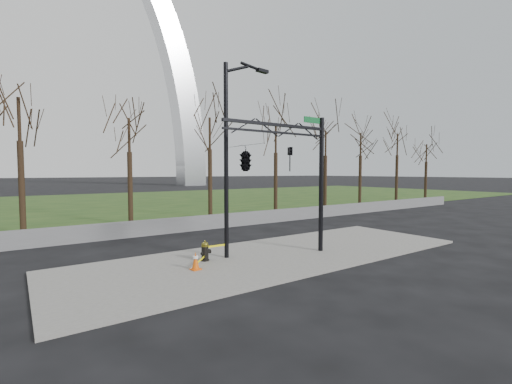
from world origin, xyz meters
TOP-DOWN VIEW (x-y plane):
  - ground at (0.00, 0.00)m, footprint 500.00×500.00m
  - sidewalk at (0.00, 0.00)m, footprint 18.00×6.00m
  - grass_strip at (0.00, 30.00)m, footprint 120.00×40.00m
  - guardrail at (0.00, 8.00)m, footprint 60.00×0.30m
  - gateway_arch at (0.00, 75.00)m, footprint 66.00×6.00m
  - tree_row at (6.20, 12.00)m, footprint 58.40×4.00m
  - fire_hydrant at (-3.13, 0.74)m, footprint 0.51×0.33m
  - traffic_cone at (-3.99, -0.20)m, footprint 0.37×0.37m
  - street_light at (-1.93, 0.75)m, footprint 2.39×0.47m
  - traffic_signal_mast at (-1.32, -0.61)m, footprint 5.10×2.49m
  - caution_tape at (-3.16, 0.47)m, footprint 1.83×0.94m

SIDE VIEW (x-z plane):
  - ground at x=0.00m, z-range 0.00..0.00m
  - grass_strip at x=0.00m, z-range 0.00..0.06m
  - sidewalk at x=0.00m, z-range 0.00..0.10m
  - traffic_cone at x=-3.99m, z-range 0.10..0.75m
  - caution_tape at x=-3.16m, z-range 0.23..0.65m
  - guardrail at x=0.00m, z-range 0.00..0.90m
  - fire_hydrant at x=-3.13m, z-range 0.07..0.88m
  - traffic_signal_mast at x=-1.32m, z-range 1.15..7.15m
  - tree_row at x=6.20m, z-range 0.00..8.84m
  - street_light at x=-1.93m, z-range 0.59..8.80m
  - gateway_arch at x=0.00m, z-range 0.00..65.00m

